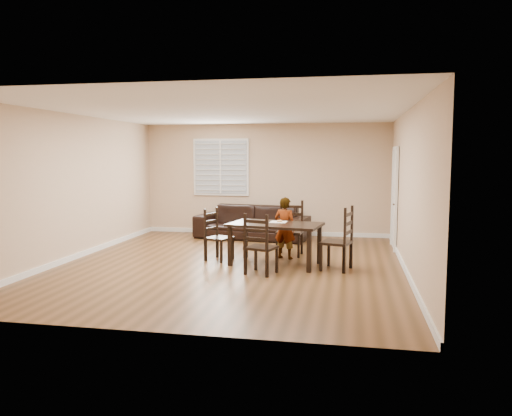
# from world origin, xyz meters

# --- Properties ---
(ground) EXTENTS (7.00, 7.00, 0.00)m
(ground) POSITION_xyz_m (0.00, 0.00, 0.00)
(ground) COLOR brown
(ground) RESTS_ON ground
(room) EXTENTS (6.04, 7.04, 2.72)m
(room) POSITION_xyz_m (0.04, 0.18, 1.81)
(room) COLOR tan
(room) RESTS_ON ground
(dining_table) EXTENTS (1.72, 1.15, 0.74)m
(dining_table) POSITION_xyz_m (0.77, 0.13, 0.66)
(dining_table) COLOR black
(dining_table) RESTS_ON ground
(chair_near) EXTENTS (0.50, 0.47, 1.06)m
(chair_near) POSITION_xyz_m (0.93, 1.14, 0.48)
(chair_near) COLOR black
(chair_near) RESTS_ON ground
(chair_far) EXTENTS (0.56, 0.54, 1.01)m
(chair_far) POSITION_xyz_m (0.61, -0.70, 0.46)
(chair_far) COLOR black
(chair_far) RESTS_ON ground
(chair_left) EXTENTS (0.53, 0.55, 0.96)m
(chair_left) POSITION_xyz_m (-0.42, 0.35, 0.44)
(chair_left) COLOR black
(chair_left) RESTS_ON ground
(chair_right) EXTENTS (0.57, 0.59, 1.09)m
(chair_right) POSITION_xyz_m (1.97, -0.09, 0.49)
(chair_right) COLOR black
(chair_right) RESTS_ON ground
(child) EXTENTS (0.49, 0.39, 1.16)m
(child) POSITION_xyz_m (0.87, 0.70, 0.58)
(child) COLOR gray
(child) RESTS_ON ground
(napkin) EXTENTS (0.30, 0.30, 0.00)m
(napkin) POSITION_xyz_m (0.80, 0.31, 0.75)
(napkin) COLOR beige
(napkin) RESTS_ON dining_table
(donut) EXTENTS (0.10, 0.10, 0.04)m
(donut) POSITION_xyz_m (0.82, 0.30, 0.77)
(donut) COLOR #CC8949
(donut) RESTS_ON napkin
(sofa) EXTENTS (2.72, 1.37, 0.76)m
(sofa) POSITION_xyz_m (-0.19, 2.85, 0.38)
(sofa) COLOR black
(sofa) RESTS_ON ground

